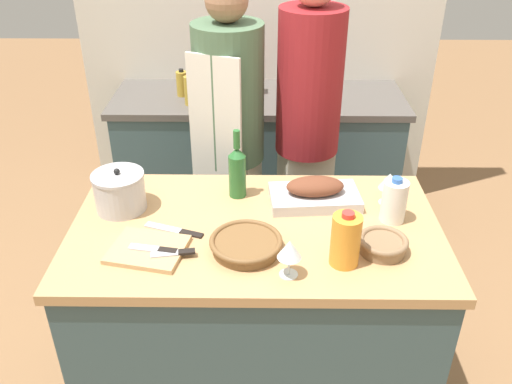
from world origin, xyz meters
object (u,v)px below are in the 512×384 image
wine_glass_left (290,250)px  condiment_bottle_short (221,86)px  knife_bread (155,249)px  condiment_bottle_extra (190,90)px  wine_glass_right (389,182)px  wine_bottle_green (237,171)px  knife_paring (175,253)px  juice_jug (346,240)px  stand_mixer (235,70)px  stock_pot (120,191)px  wicker_basket (246,244)px  person_cook_aproned (230,135)px  person_cook_guest (308,124)px  cutting_board (148,249)px  knife_chef (176,231)px  mixing_bowl (383,244)px  condiment_bottle_tall (182,84)px  roasting_pan (315,193)px  milk_jug (394,201)px

wine_glass_left → condiment_bottle_short: size_ratio=0.66×
knife_bread → condiment_bottle_extra: bearing=91.8°
wine_glass_right → wine_bottle_green: bearing=174.9°
knife_paring → condiment_bottle_extra: condiment_bottle_extra is taller
juice_jug → condiment_bottle_short: juice_jug is taller
juice_jug → condiment_bottle_short: (-0.52, 1.53, -0.02)m
condiment_bottle_short → stand_mixer: bearing=60.8°
stock_pot → wicker_basket: bearing=-28.4°
wicker_basket → wine_bottle_green: (-0.04, 0.38, 0.09)m
juice_jug → person_cook_aproned: bearing=114.1°
knife_paring → person_cook_guest: size_ratio=0.09×
wicker_basket → wine_glass_left: bearing=-42.4°
cutting_board → knife_bread: size_ratio=1.68×
condiment_bottle_short → cutting_board: bearing=-96.2°
wine_glass_left → condiment_bottle_extra: bearing=108.1°
knife_paring → condiment_bottle_short: bearing=87.8°
cutting_board → condiment_bottle_extra: 1.44m
wine_glass_left → knife_chef: 0.49m
stock_pot → person_cook_aproned: 0.77m
knife_chef → wine_glass_right: bearing=14.2°
stand_mixer → person_cook_guest: size_ratio=0.21×
wicker_basket → knife_bread: (-0.32, -0.02, -0.01)m
mixing_bowl → knife_chef: mixing_bowl is taller
wine_glass_right → stand_mixer: size_ratio=0.38×
condiment_bottle_short → condiment_bottle_extra: (-0.18, -0.04, -0.01)m
wine_glass_left → mixing_bowl: bearing=21.8°
stock_pot → condiment_bottle_tall: stock_pot is taller
mixing_bowl → wicker_basket: bearing=-179.9°
stand_mixer → stock_pot: bearing=-106.4°
wine_glass_right → person_cook_aproned: size_ratio=0.08×
stock_pot → wine_bottle_green: (0.46, 0.11, 0.04)m
roasting_pan → wine_glass_left: bearing=-104.9°
cutting_board → wine_bottle_green: size_ratio=1.01×
mixing_bowl → juice_jug: bearing=-155.6°
roasting_pan → knife_paring: size_ratio=2.38×
condiment_bottle_extra → juice_jug: bearing=-64.9°
wine_bottle_green → mixing_bowl: bearing=-35.6°
stock_pot → condiment_bottle_short: size_ratio=0.96×
wicker_basket → mixing_bowl: bearing=0.1°
knife_bread → knife_chef: bearing=68.9°
juice_jug → milk_jug: size_ratio=1.12×
condiment_bottle_extra → stand_mixer: bearing=33.9°
knife_paring → wicker_basket: bearing=10.4°
wine_bottle_green → person_cook_aproned: 0.56m
milk_jug → knife_paring: milk_jug is taller
cutting_board → milk_jug: (0.90, 0.22, 0.08)m
wicker_basket → knife_paring: (-0.25, -0.05, -0.01)m
condiment_bottle_tall → condiment_bottle_short: size_ratio=0.78×
wine_glass_left → person_cook_aproned: size_ratio=0.08×
stock_pot → condiment_bottle_tall: bearing=86.8°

